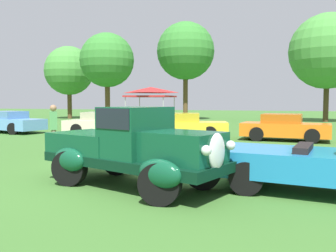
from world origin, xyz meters
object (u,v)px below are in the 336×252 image
object	(u,v)px
show_car_cream	(104,124)
spectator_far_side	(54,128)
canopy_tent_left_field	(151,91)
feature_pickup_truck	(134,147)
show_car_yellow	(182,126)
show_car_skyblue	(9,122)
show_car_orange	(284,128)
neighbor_convertible	(335,165)

from	to	relation	value
show_car_cream	spectator_far_side	bearing A→B (deg)	-77.53
spectator_far_side	canopy_tent_left_field	distance (m)	12.04
spectator_far_side	feature_pickup_truck	bearing A→B (deg)	-39.16
canopy_tent_left_field	show_car_cream	bearing A→B (deg)	-98.56
show_car_cream	show_car_yellow	size ratio (longest dim) A/B	0.95
spectator_far_side	show_car_yellow	bearing A→B (deg)	66.85
feature_pickup_truck	show_car_skyblue	size ratio (longest dim) A/B	0.96
show_car_yellow	show_car_orange	xyz separation A→B (m)	(4.74, 0.26, -0.00)
show_car_yellow	spectator_far_side	bearing A→B (deg)	-113.15
show_car_cream	canopy_tent_left_field	distance (m)	5.51
show_car_skyblue	show_car_cream	world-z (taller)	same
show_car_orange	spectator_far_side	world-z (taller)	spectator_far_side
show_car_cream	canopy_tent_left_field	world-z (taller)	canopy_tent_left_field
feature_pickup_truck	canopy_tent_left_field	distance (m)	16.30
show_car_skyblue	canopy_tent_left_field	bearing A→B (deg)	37.67
show_car_yellow	show_car_orange	world-z (taller)	same
feature_pickup_truck	canopy_tent_left_field	bearing A→B (deg)	108.04
neighbor_convertible	show_car_orange	bearing A→B (deg)	94.27
feature_pickup_truck	canopy_tent_left_field	world-z (taller)	canopy_tent_left_field
spectator_far_side	show_car_orange	bearing A→B (deg)	42.09
feature_pickup_truck	show_car_orange	xyz separation A→B (m)	(3.23, 10.31, -0.26)
neighbor_convertible	show_car_orange	distance (m)	9.82
show_car_skyblue	show_car_orange	world-z (taller)	same
spectator_far_side	canopy_tent_left_field	xyz separation A→B (m)	(-0.72, 11.92, 1.51)
show_car_yellow	canopy_tent_left_field	size ratio (longest dim) A/B	1.62
show_car_yellow	spectator_far_side	world-z (taller)	spectator_far_side
feature_pickup_truck	neighbor_convertible	size ratio (longest dim) A/B	0.90
show_car_cream	show_car_yellow	distance (m)	4.30
show_car_skyblue	canopy_tent_left_field	world-z (taller)	canopy_tent_left_field
show_car_cream	spectator_far_side	xyz separation A→B (m)	(1.50, -6.78, 0.31)
show_car_orange	show_car_cream	bearing A→B (deg)	-179.81
feature_pickup_truck	canopy_tent_left_field	size ratio (longest dim) A/B	1.57
neighbor_convertible	spectator_far_side	world-z (taller)	spectator_far_side
show_car_yellow	show_car_skyblue	bearing A→B (deg)	179.06
feature_pickup_truck	neighbor_convertible	distance (m)	4.01
feature_pickup_truck	neighbor_convertible	bearing A→B (deg)	7.40
show_car_yellow	canopy_tent_left_field	xyz separation A→B (m)	(-3.52, 5.38, 1.82)
show_car_cream	neighbor_convertible	bearing A→B (deg)	-45.00
show_car_orange	show_car_yellow	bearing A→B (deg)	-176.80
show_car_orange	canopy_tent_left_field	size ratio (longest dim) A/B	1.45
show_car_cream	canopy_tent_left_field	bearing A→B (deg)	81.44
feature_pickup_truck	show_car_orange	world-z (taller)	feature_pickup_truck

